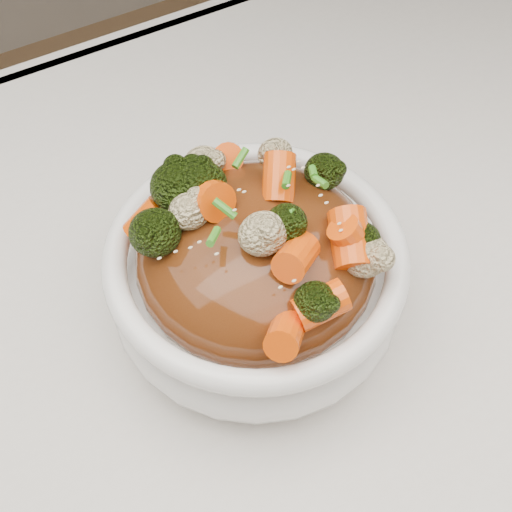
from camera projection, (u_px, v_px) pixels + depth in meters
tablecloth at (235, 422)px, 0.48m from camera, size 1.20×0.80×0.04m
bowl at (256, 282)px, 0.48m from camera, size 0.25×0.25×0.08m
sauce_base at (256, 259)px, 0.46m from camera, size 0.20×0.20×0.08m
carrots at (256, 201)px, 0.41m from camera, size 0.20×0.20×0.04m
broccoli at (256, 202)px, 0.41m from camera, size 0.20×0.20×0.04m
cauliflower at (256, 204)px, 0.41m from camera, size 0.20×0.20×0.03m
scallions at (256, 200)px, 0.41m from camera, size 0.15×0.15×0.02m
sesame_seeds at (256, 200)px, 0.41m from camera, size 0.18×0.18×0.01m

